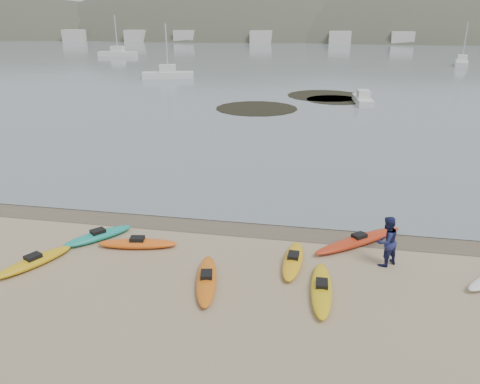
# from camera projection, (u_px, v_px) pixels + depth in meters

# --- Properties ---
(ground) EXTENTS (600.00, 600.00, 0.00)m
(ground) POSITION_uv_depth(u_px,v_px,m) (240.00, 223.00, 21.12)
(ground) COLOR tan
(ground) RESTS_ON ground
(wet_sand) EXTENTS (60.00, 60.00, 0.00)m
(wet_sand) POSITION_uv_depth(u_px,v_px,m) (239.00, 226.00, 20.84)
(wet_sand) COLOR brown
(wet_sand) RESTS_ON ground
(water) EXTENTS (1200.00, 1200.00, 0.00)m
(water) POSITION_uv_depth(u_px,v_px,m) (327.00, 30.00, 296.83)
(water) COLOR slate
(water) RESTS_ON ground
(kayaks) EXTENTS (21.65, 9.13, 0.34)m
(kayaks) POSITION_uv_depth(u_px,v_px,m) (225.00, 261.00, 17.50)
(kayaks) COLOR gold
(kayaks) RESTS_ON ground
(person_east) EXTENTS (1.20, 1.18, 1.95)m
(person_east) POSITION_uv_depth(u_px,v_px,m) (386.00, 241.00, 17.26)
(person_east) COLOR navy
(person_east) RESTS_ON ground
(kelp_mats) EXTENTS (15.14, 17.77, 0.04)m
(kelp_mats) POSITION_uv_depth(u_px,v_px,m) (304.00, 101.00, 51.03)
(kelp_mats) COLOR black
(kelp_mats) RESTS_ON water
(moored_boats) EXTENTS (101.01, 85.28, 1.22)m
(moored_boats) POSITION_uv_depth(u_px,v_px,m) (292.00, 60.00, 91.31)
(moored_boats) COLOR silver
(moored_boats) RESTS_ON ground
(far_hills) EXTENTS (550.00, 135.00, 80.00)m
(far_hills) POSITION_uv_depth(u_px,v_px,m) (416.00, 78.00, 198.20)
(far_hills) COLOR #384235
(far_hills) RESTS_ON ground
(far_town) EXTENTS (199.00, 5.00, 4.00)m
(far_town) POSITION_uv_depth(u_px,v_px,m) (340.00, 38.00, 152.63)
(far_town) COLOR beige
(far_town) RESTS_ON ground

